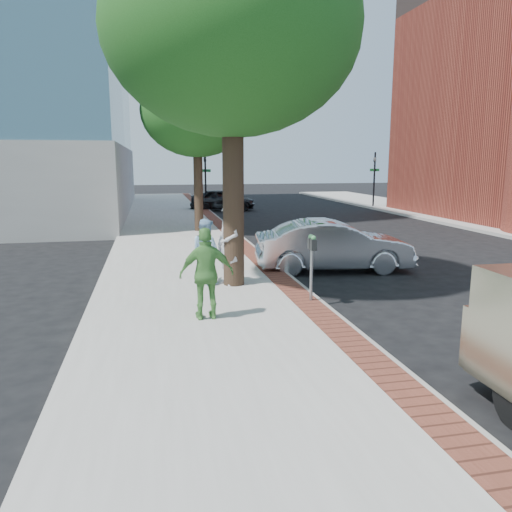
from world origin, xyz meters
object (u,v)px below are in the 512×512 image
object	(u,v)px
parking_meter	(312,254)
person_officer	(206,251)
person_gray	(228,245)
person_green	(207,274)
bg_car	(222,200)
sedan_silver	(333,246)

from	to	relation	value
parking_meter	person_officer	distance (m)	2.98
parking_meter	person_gray	xyz separation A→B (m)	(-1.56, 1.84, -0.06)
person_gray	person_green	xyz separation A→B (m)	(-0.84, -2.65, -0.10)
person_officer	bg_car	world-z (taller)	person_officer
person_officer	person_green	distance (m)	2.93
person_gray	person_officer	bearing A→B (deg)	-144.99
parking_meter	bg_car	world-z (taller)	parking_meter
person_officer	sedan_silver	distance (m)	4.13
sedan_silver	person_green	bearing A→B (deg)	143.01
person_gray	bg_car	xyz separation A→B (m)	(2.76, 20.40, -0.43)
person_gray	person_green	world-z (taller)	person_gray
person_officer	sedan_silver	xyz separation A→B (m)	(3.90, 1.34, -0.22)
person_gray	sedan_silver	bearing A→B (deg)	87.15
person_gray	person_green	size ratio (longest dim) A/B	1.11
person_gray	person_officer	xyz separation A→B (m)	(-0.53, 0.26, -0.18)
parking_meter	sedan_silver	bearing A→B (deg)	62.34
parking_meter	person_officer	xyz separation A→B (m)	(-2.09, 2.11, -0.23)
person_green	sedan_silver	world-z (taller)	person_green
person_green	parking_meter	bearing A→B (deg)	-162.82
parking_meter	bg_car	bearing A→B (deg)	86.92
parking_meter	bg_car	distance (m)	22.28
person_green	sedan_silver	bearing A→B (deg)	-136.06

